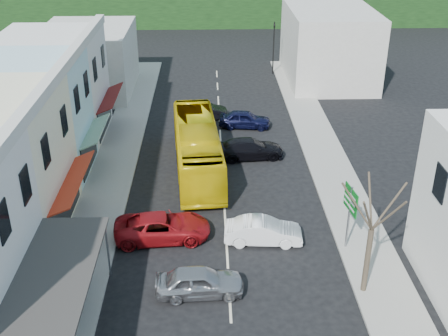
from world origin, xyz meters
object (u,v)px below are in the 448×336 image
(bus, at_px, (197,149))
(pedestrian_left, at_px, (95,238))
(car_white, at_px, (263,231))
(car_red, at_px, (163,228))
(traffic_signal, at_px, (274,48))
(street_tree, at_px, (372,230))
(car_silver, at_px, (200,282))
(direction_sign, at_px, (349,219))

(bus, height_order, pedestrian_left, bus)
(car_white, distance_m, car_red, 5.54)
(car_white, distance_m, traffic_signal, 30.95)
(car_red, xyz_separation_m, pedestrian_left, (-3.45, -1.36, 0.30))
(car_red, distance_m, street_tree, 11.47)
(car_white, height_order, traffic_signal, traffic_signal)
(car_silver, relative_size, car_red, 0.96)
(bus, relative_size, car_red, 2.52)
(pedestrian_left, distance_m, traffic_signal, 34.03)
(car_silver, bearing_deg, traffic_signal, -14.57)
(bus, bearing_deg, car_silver, -93.44)
(car_white, distance_m, street_tree, 6.87)
(car_white, height_order, street_tree, street_tree)
(car_red, bearing_deg, car_silver, -161.00)
(street_tree, xyz_separation_m, traffic_signal, (-0.65, 35.04, -0.90))
(bus, xyz_separation_m, traffic_signal, (7.50, 21.75, 1.13))
(bus, relative_size, car_white, 2.64)
(car_red, relative_size, direction_sign, 1.21)
(direction_sign, xyz_separation_m, street_tree, (0.05, -3.62, 1.67))
(car_white, bearing_deg, direction_sign, -96.42)
(traffic_signal, bearing_deg, car_red, 77.65)
(car_silver, distance_m, car_red, 5.24)
(bus, xyz_separation_m, car_silver, (0.28, -13.20, -0.85))
(direction_sign, height_order, traffic_signal, traffic_signal)
(bus, bearing_deg, pedestrian_left, -122.99)
(car_white, bearing_deg, car_red, 88.13)
(traffic_signal, bearing_deg, direction_sign, 95.91)
(car_red, distance_m, direction_sign, 10.07)
(direction_sign, height_order, street_tree, street_tree)
(pedestrian_left, distance_m, direction_sign, 13.39)
(bus, height_order, traffic_signal, traffic_signal)
(street_tree, bearing_deg, direction_sign, 90.83)
(car_silver, distance_m, direction_sign, 8.66)
(car_white, xyz_separation_m, street_tree, (4.45, -4.38, 2.87))
(bus, relative_size, car_silver, 2.64)
(car_red, relative_size, pedestrian_left, 2.71)
(car_white, height_order, pedestrian_left, pedestrian_left)
(pedestrian_left, distance_m, street_tree, 14.11)
(traffic_signal, bearing_deg, street_tree, 95.88)
(car_red, bearing_deg, car_white, -99.83)
(bus, bearing_deg, car_white, -72.09)
(pedestrian_left, height_order, street_tree, street_tree)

